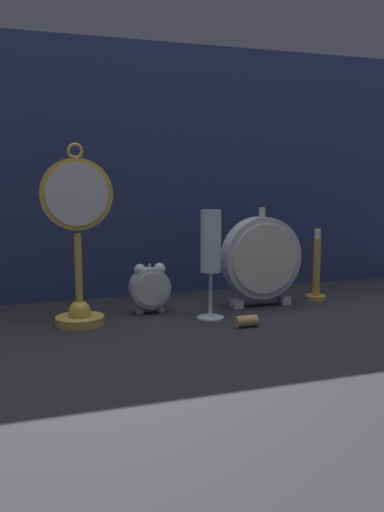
{
  "coord_description": "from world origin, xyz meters",
  "views": [
    {
      "loc": [
        -0.38,
        -0.98,
        0.28
      ],
      "look_at": [
        0.0,
        0.08,
        0.12
      ],
      "focal_mm": 40.0,
      "sensor_mm": 36.0,
      "label": 1
    }
  ],
  "objects_px": {
    "mantel_clock_silver": "(261,258)",
    "champagne_flute": "(211,249)",
    "wine_cork": "(246,321)",
    "pocket_watch_on_stand": "(78,240)",
    "alarm_clock_twin_bell": "(150,286)",
    "brass_candlestick": "(316,276)"
  },
  "relations": [
    {
      "from": "pocket_watch_on_stand",
      "to": "alarm_clock_twin_bell",
      "type": "xyz_separation_m",
      "value": [
        0.15,
        0.04,
        -0.11
      ]
    },
    {
      "from": "brass_candlestick",
      "to": "wine_cork",
      "type": "distance_m",
      "value": 0.3
    },
    {
      "from": "alarm_clock_twin_bell",
      "to": "brass_candlestick",
      "type": "bearing_deg",
      "value": -0.26
    },
    {
      "from": "champagne_flute",
      "to": "wine_cork",
      "type": "height_order",
      "value": "champagne_flute"
    },
    {
      "from": "champagne_flute",
      "to": "alarm_clock_twin_bell",
      "type": "bearing_deg",
      "value": 141.03
    },
    {
      "from": "brass_candlestick",
      "to": "alarm_clock_twin_bell",
      "type": "bearing_deg",
      "value": 179.74
    },
    {
      "from": "pocket_watch_on_stand",
      "to": "champagne_flute",
      "type": "bearing_deg",
      "value": -8.9
    },
    {
      "from": "champagne_flute",
      "to": "wine_cork",
      "type": "relative_size",
      "value": 5.18
    },
    {
      "from": "mantel_clock_silver",
      "to": "wine_cork",
      "type": "bearing_deg",
      "value": -124.93
    },
    {
      "from": "mantel_clock_silver",
      "to": "brass_candlestick",
      "type": "distance_m",
      "value": 0.16
    },
    {
      "from": "mantel_clock_silver",
      "to": "alarm_clock_twin_bell",
      "type": "bearing_deg",
      "value": 176.35
    },
    {
      "from": "mantel_clock_silver",
      "to": "champagne_flute",
      "type": "relative_size",
      "value": 0.99
    },
    {
      "from": "pocket_watch_on_stand",
      "to": "alarm_clock_twin_bell",
      "type": "relative_size",
      "value": 3.28
    },
    {
      "from": "wine_cork",
      "to": "mantel_clock_silver",
      "type": "bearing_deg",
      "value": 55.07
    },
    {
      "from": "pocket_watch_on_stand",
      "to": "champagne_flute",
      "type": "distance_m",
      "value": 0.26
    },
    {
      "from": "wine_cork",
      "to": "champagne_flute",
      "type": "bearing_deg",
      "value": 116.21
    },
    {
      "from": "wine_cork",
      "to": "brass_candlestick",
      "type": "bearing_deg",
      "value": 32.96
    },
    {
      "from": "wine_cork",
      "to": "alarm_clock_twin_bell",
      "type": "bearing_deg",
      "value": 130.82
    },
    {
      "from": "brass_candlestick",
      "to": "wine_cork",
      "type": "bearing_deg",
      "value": -147.04
    },
    {
      "from": "pocket_watch_on_stand",
      "to": "mantel_clock_silver",
      "type": "height_order",
      "value": "pocket_watch_on_stand"
    },
    {
      "from": "champagne_flute",
      "to": "mantel_clock_silver",
      "type": "bearing_deg",
      "value": 24.69
    },
    {
      "from": "mantel_clock_silver",
      "to": "brass_candlestick",
      "type": "xyz_separation_m",
      "value": [
        0.15,
        0.01,
        -0.05
      ]
    }
  ]
}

